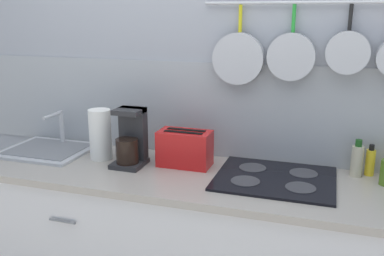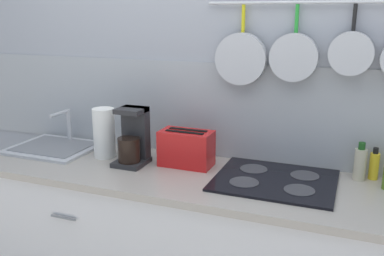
{
  "view_description": "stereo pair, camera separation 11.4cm",
  "coord_description": "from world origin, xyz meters",
  "views": [
    {
      "loc": [
        0.56,
        -1.85,
        1.67
      ],
      "look_at": [
        -0.05,
        0.0,
        1.14
      ],
      "focal_mm": 40.0,
      "sensor_mm": 36.0,
      "label": 1
    },
    {
      "loc": [
        0.66,
        -1.82,
        1.67
      ],
      "look_at": [
        -0.05,
        0.0,
        1.14
      ],
      "focal_mm": 40.0,
      "sensor_mm": 36.0,
      "label": 2
    }
  ],
  "objects": [
    {
      "name": "wall_back",
      "position": [
        0.0,
        0.35,
        1.28
      ],
      "size": [
        7.2,
        0.16,
        2.6
      ],
      "color": "#999EA8",
      "rests_on": "ground_plane"
    },
    {
      "name": "countertop",
      "position": [
        0.0,
        0.0,
        0.89
      ],
      "size": [
        2.43,
        0.61,
        0.03
      ],
      "color": "#A59E93",
      "rests_on": "cabinet_base"
    },
    {
      "name": "sink_basin",
      "position": [
        -0.94,
        0.09,
        0.92
      ],
      "size": [
        0.47,
        0.4,
        0.21
      ],
      "color": "#B7BABF",
      "rests_on": "countertop"
    },
    {
      "name": "paper_towel_roll",
      "position": [
        -0.59,
        0.08,
        1.04
      ],
      "size": [
        0.12,
        0.12,
        0.27
      ],
      "color": "white",
      "rests_on": "countertop"
    },
    {
      "name": "coffee_maker",
      "position": [
        -0.39,
        0.04,
        1.03
      ],
      "size": [
        0.15,
        0.18,
        0.3
      ],
      "color": "#262628",
      "rests_on": "countertop"
    },
    {
      "name": "toaster",
      "position": [
        -0.12,
        0.11,
        1.0
      ],
      "size": [
        0.28,
        0.15,
        0.19
      ],
      "color": "red",
      "rests_on": "countertop"
    },
    {
      "name": "cooktop",
      "position": [
        0.35,
        0.06,
        0.91
      ],
      "size": [
        0.55,
        0.47,
        0.01
      ],
      "color": "black",
      "rests_on": "countertop"
    },
    {
      "name": "bottle_dish_soap",
      "position": [
        0.71,
        0.23,
        0.99
      ],
      "size": [
        0.06,
        0.06,
        0.18
      ],
      "color": "#BFB799",
      "rests_on": "countertop"
    },
    {
      "name": "bottle_hot_sauce",
      "position": [
        0.77,
        0.26,
        0.98
      ],
      "size": [
        0.04,
        0.04,
        0.15
      ],
      "color": "yellow",
      "rests_on": "countertop"
    }
  ]
}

